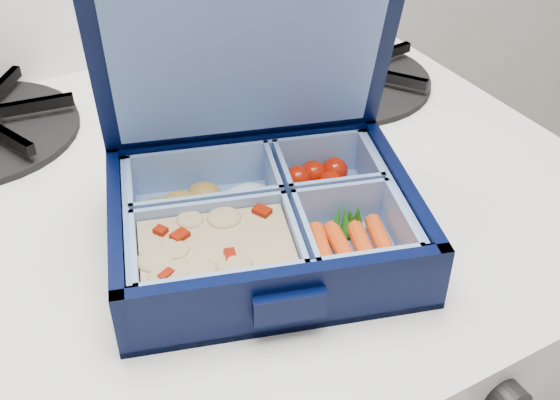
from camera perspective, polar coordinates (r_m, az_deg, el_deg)
bento_box at (r=0.52m, az=-1.33°, el=-1.83°), size 0.26×0.23×0.05m
burner_grate at (r=0.75m, az=5.21°, el=10.36°), size 0.20×0.20×0.03m
fork at (r=0.64m, az=-6.90°, el=4.10°), size 0.10×0.19×0.01m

